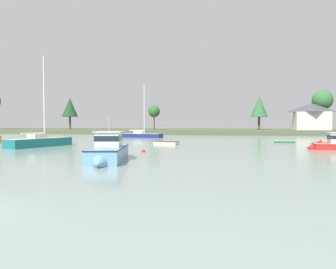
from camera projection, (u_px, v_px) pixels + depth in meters
far_shore_bank at (206, 131)px, 109.87m from camera, size 224.47×54.93×1.18m
dinghy_green at (285, 142)px, 49.79m from camera, size 3.22×1.63×0.47m
sailboat_teal at (40, 144)px, 41.50m from camera, size 4.55×9.73×12.98m
dinghy_cream at (166, 143)px, 46.04m from camera, size 3.97×2.38×0.66m
cruiser_red at (334, 146)px, 36.65m from camera, size 6.87×2.42×4.02m
cruiser_skyblue at (107, 155)px, 24.93m from camera, size 4.28×8.94×4.51m
sailboat_navy at (141, 136)px, 69.25m from camera, size 9.93×4.10×12.33m
mooring_buoy_red at (143, 151)px, 33.46m from camera, size 0.42×0.42×0.47m
shore_tree_inland_a at (322, 100)px, 99.74m from camera, size 6.39×6.39×12.73m
shore_tree_left at (154, 112)px, 98.44m from camera, size 3.75×3.75×7.73m
shore_tree_center at (70, 107)px, 108.72m from camera, size 5.44×5.44×11.08m
shore_tree_inland_c at (259, 107)px, 102.36m from camera, size 5.62×5.62×11.08m
cottage_eastern at (311, 116)px, 97.36m from camera, size 10.76×8.38×8.38m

